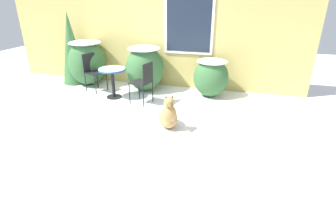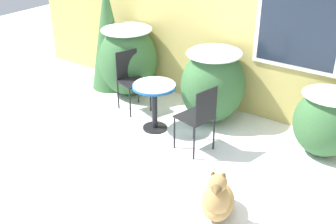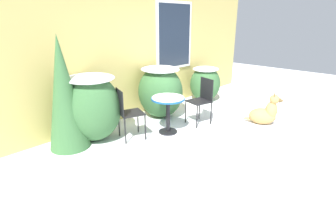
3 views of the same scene
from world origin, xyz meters
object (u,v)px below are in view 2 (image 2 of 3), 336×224
object	(u,v)px
patio_chair_near_table	(131,77)
patio_chair_far_side	(199,116)
patio_table	(154,95)
dog	(218,199)

from	to	relation	value
patio_chair_near_table	patio_chair_far_side	world-z (taller)	same
patio_chair_far_side	patio_table	bearing A→B (deg)	-87.58
patio_chair_far_side	dog	world-z (taller)	patio_chair_far_side
patio_table	patio_chair_near_table	distance (m)	0.78
patio_chair_near_table	patio_chair_far_side	distance (m)	1.62
patio_table	patio_chair_far_side	world-z (taller)	patio_chair_far_side
patio_table	patio_chair_near_table	xyz separation A→B (m)	(-0.70, 0.33, -0.01)
patio_chair_far_side	dog	size ratio (longest dim) A/B	1.30
patio_table	patio_chair_near_table	size ratio (longest dim) A/B	0.75
patio_chair_far_side	patio_chair_near_table	bearing A→B (deg)	-94.47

